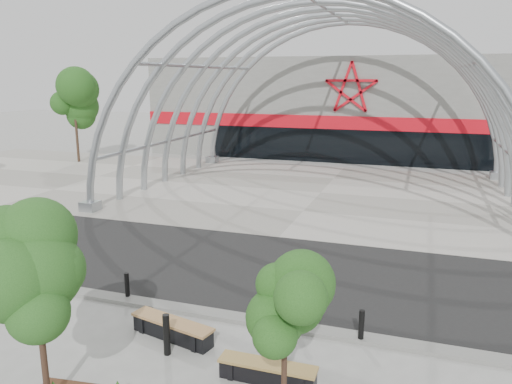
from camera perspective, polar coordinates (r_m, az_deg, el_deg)
ground at (r=14.61m, az=-5.18°, el=-13.41°), size 140.00×140.00×0.00m
road at (r=17.58m, az=-0.53°, el=-8.60°), size 140.00×7.00×0.02m
forecourt at (r=28.69m, az=7.39°, el=-0.10°), size 60.00×17.00×0.04m
kerb at (r=14.38m, az=-5.60°, el=-13.61°), size 60.00×0.50×0.12m
arena_building at (r=45.76m, az=12.08°, el=9.63°), size 34.00×15.24×8.00m
vault_canopy at (r=28.69m, az=7.39°, el=-0.11°), size 20.80×15.80×20.36m
street_tree_0 at (r=10.42m, az=-23.97°, el=-8.43°), size 1.76×1.76×4.01m
street_tree_1 at (r=9.40m, az=3.33°, el=-13.55°), size 1.35×1.35×3.19m
bench_0 at (r=13.28m, az=-9.53°, el=-15.25°), size 2.41×1.04×0.49m
bench_1 at (r=11.53m, az=1.33°, el=-19.94°), size 2.17×0.48×0.45m
bollard_0 at (r=16.60m, az=-21.23°, el=-8.89°), size 0.17×0.17×1.09m
bollard_1 at (r=15.53m, az=-14.51°, el=-10.40°), size 0.14×0.14×0.85m
bollard_2 at (r=12.51m, az=-10.18°, el=-15.75°), size 0.16×0.16×1.03m
bollard_3 at (r=13.33m, az=4.47°, el=-13.45°), size 0.18×0.18×1.11m
bollard_4 at (r=13.09m, az=11.94°, el=-14.83°), size 0.14×0.14×0.88m
bg_tree_0 at (r=40.83m, az=-20.07°, el=9.67°), size 3.00×3.00×6.45m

